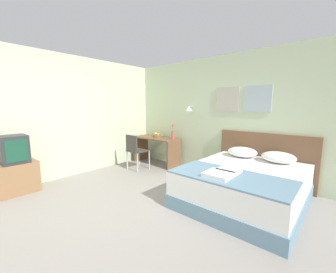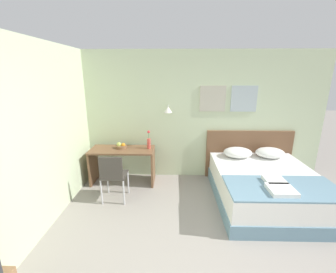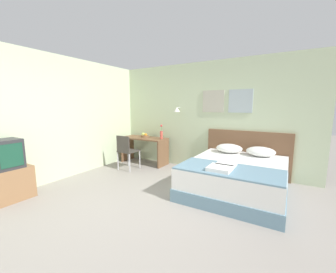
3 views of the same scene
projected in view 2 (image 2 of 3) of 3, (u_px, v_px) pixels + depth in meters
The scene contains 12 objects.
wall_back at pixel (195, 116), 4.68m from camera, with size 5.32×0.31×2.65m.
bed at pixel (266, 187), 3.91m from camera, with size 1.69×1.97×0.57m.
headboard at pixel (248, 154), 4.82m from camera, with size 1.81×0.06×1.04m.
pillow_left at pixel (238, 152), 4.50m from camera, with size 0.56×0.44×0.19m.
pillow_right at pixel (270, 153), 4.48m from camera, with size 0.56×0.44×0.19m.
throw_blanket at pixel (283, 188), 3.28m from camera, with size 1.64×0.79×0.02m.
folded_towel_near_foot at pixel (275, 181), 3.40m from camera, with size 0.30×0.30×0.06m.
folded_towel_mid_bed at pixel (281, 190), 3.14m from camera, with size 0.35×0.34×0.06m.
desk at pixel (123, 159), 4.57m from camera, with size 1.28×0.57×0.73m.
desk_chair at pixel (113, 174), 3.86m from camera, with size 0.43×0.43×0.87m.
fruit_bowl at pixel (121, 146), 4.56m from camera, with size 0.22×0.22×0.13m.
flower_vase at pixel (149, 142), 4.50m from camera, with size 0.07×0.07×0.38m.
Camera 2 is at (-0.44, -1.80, 2.20)m, focal length 24.00 mm.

